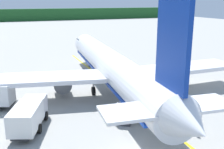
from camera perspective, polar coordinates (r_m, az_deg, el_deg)
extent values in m
cube|color=#999993|center=(66.93, -13.25, 4.78)|extent=(240.00, 320.00, 0.20)
cube|color=#1E5123|center=(167.81, -18.67, 11.70)|extent=(216.00, 6.00, 6.76)
cylinder|color=white|center=(35.82, -0.40, 2.12)|extent=(7.30, 36.20, 3.80)
cone|color=white|center=(54.25, -5.84, 6.57)|extent=(3.83, 2.74, 3.61)
cone|color=white|center=(18.52, 16.22, -10.17)|extent=(3.53, 3.50, 3.23)
cube|color=#192333|center=(51.98, -5.44, 7.15)|extent=(3.45, 2.70, 0.60)
cube|color=white|center=(32.83, -15.01, -0.84)|extent=(16.64, 7.92, 0.50)
cylinder|color=slate|center=(35.01, -10.46, -1.61)|extent=(2.50, 3.40, 2.20)
cube|color=white|center=(37.64, 13.98, 1.27)|extent=(16.03, 4.91, 0.50)
cylinder|color=slate|center=(38.25, 8.97, -0.09)|extent=(2.50, 3.40, 2.20)
cube|color=navy|center=(19.70, 12.52, 6.12)|extent=(0.79, 4.41, 6.50)
cube|color=white|center=(20.96, 11.77, -6.80)|extent=(10.66, 4.20, 0.24)
cube|color=navy|center=(36.07, -0.40, 0.51)|extent=(6.76, 32.60, 0.36)
cylinder|color=black|center=(49.47, -4.62, 2.27)|extent=(0.46, 1.13, 1.10)
cylinder|color=gray|center=(49.29, -4.64, 3.17)|extent=(0.20, 0.20, 0.50)
cylinder|color=black|center=(34.64, -3.89, -3.45)|extent=(0.46, 1.13, 1.10)
cylinder|color=gray|center=(34.39, -3.91, -2.19)|extent=(0.20, 0.20, 0.50)
cylinder|color=black|center=(36.00, 4.24, -2.73)|extent=(0.46, 1.13, 1.10)
cylinder|color=gray|center=(35.76, 4.27, -1.51)|extent=(0.20, 0.20, 0.50)
cube|color=silver|center=(28.58, -15.82, -6.15)|extent=(2.68, 2.45, 1.80)
cube|color=#192333|center=(29.22, -15.47, -4.89)|extent=(1.76, 0.71, 0.94)
cube|color=white|center=(25.76, -17.53, -8.53)|extent=(3.60, 4.95, 1.94)
cube|color=#262628|center=(26.97, -16.83, -9.81)|extent=(3.60, 6.41, 0.16)
cylinder|color=black|center=(28.99, -17.94, -8.25)|extent=(0.57, 0.94, 0.90)
cylinder|color=black|center=(28.45, -13.65, -8.38)|extent=(0.57, 0.94, 0.90)
cylinder|color=black|center=(26.54, -19.65, -10.66)|extent=(0.57, 0.94, 0.90)
cylinder|color=black|center=(25.95, -14.95, -10.88)|extent=(0.57, 0.94, 0.90)
cube|color=#333338|center=(27.28, 2.33, -9.69)|extent=(2.34, 2.34, 0.30)
cube|color=silver|center=(26.91, 2.35, -7.94)|extent=(2.06, 2.06, 1.51)
cube|color=silver|center=(26.77, 1.27, -6.66)|extent=(1.35, 1.59, 0.55)
cylinder|color=#191E33|center=(26.07, 16.52, -10.90)|extent=(0.14, 0.14, 0.87)
cylinder|color=#191E33|center=(26.21, 16.31, -10.74)|extent=(0.14, 0.14, 0.87)
cube|color=orange|center=(25.82, 16.54, -9.30)|extent=(0.27, 0.46, 0.65)
cube|color=silver|center=(25.81, 16.54, -9.24)|extent=(0.28, 0.47, 0.06)
sphere|color=tan|center=(25.64, 16.61, -8.40)|extent=(0.24, 0.24, 0.24)
cylinder|color=orange|center=(25.60, 16.86, -9.47)|extent=(0.09, 0.09, 0.62)
cylinder|color=orange|center=(26.01, 16.23, -9.01)|extent=(0.09, 0.09, 0.62)
cube|color=yellow|center=(32.76, 4.14, -5.59)|extent=(0.30, 60.00, 0.01)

